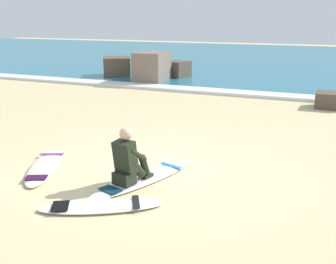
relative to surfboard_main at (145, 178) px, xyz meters
name	(u,v)px	position (x,y,z in m)	size (l,w,h in m)	color
ground_plane	(148,169)	(-0.21, 0.53, -0.04)	(80.00, 80.00, 0.00)	beige
sea	(303,60)	(-0.21, 22.59, 0.01)	(80.00, 28.00, 0.10)	teal
breaking_foam	(253,94)	(-0.21, 8.89, 0.02)	(80.00, 0.90, 0.11)	white
surfboard_main	(145,178)	(0.00, 0.00, 0.00)	(1.20, 2.54, 0.08)	white
surfer_seated	(129,161)	(-0.11, -0.35, 0.40)	(0.47, 0.75, 0.95)	black
surfboard_spare_near	(45,166)	(-1.98, -0.22, 0.00)	(1.45, 2.15, 0.08)	#EFE5C6
surfboard_spare_far	(101,206)	(-0.07, -1.28, 0.00)	(1.83, 1.40, 0.08)	white
rock_outcrop_distant	(144,68)	(-5.51, 10.66, 0.52)	(4.11, 3.07, 1.30)	brown
shoreline_rock	(331,100)	(2.49, 7.75, 0.21)	(0.91, 0.87, 0.48)	brown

